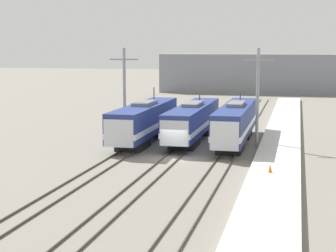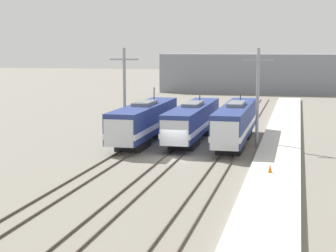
{
  "view_description": "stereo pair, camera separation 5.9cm",
  "coord_description": "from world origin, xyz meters",
  "px_view_note": "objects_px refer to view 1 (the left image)",
  "views": [
    {
      "loc": [
        11.07,
        -48.87,
        10.09
      ],
      "look_at": [
        -0.92,
        2.69,
        2.61
      ],
      "focal_mm": 60.0,
      "sensor_mm": 36.0,
      "label": 1
    },
    {
      "loc": [
        11.12,
        -48.86,
        10.09
      ],
      "look_at": [
        -0.92,
        2.69,
        2.61
      ],
      "focal_mm": 60.0,
      "sensor_mm": 36.0,
      "label": 2
    }
  ],
  "objects_px": {
    "locomotive_far_left": "(144,122)",
    "traffic_cone": "(270,168)",
    "catenary_tower_left": "(124,93)",
    "locomotive_center": "(192,121)",
    "catenary_tower_right": "(258,95)",
    "locomotive_far_right": "(235,123)"
  },
  "relations": [
    {
      "from": "catenary_tower_right",
      "to": "catenary_tower_left",
      "type": "bearing_deg",
      "value": 180.0
    },
    {
      "from": "locomotive_far_left",
      "to": "catenary_tower_left",
      "type": "distance_m",
      "value": 3.71
    },
    {
      "from": "catenary_tower_right",
      "to": "locomotive_center",
      "type": "bearing_deg",
      "value": 163.41
    },
    {
      "from": "locomotive_far_left",
      "to": "locomotive_far_right",
      "type": "xyz_separation_m",
      "value": [
        9.67,
        0.63,
        0.03
      ]
    },
    {
      "from": "locomotive_far_left",
      "to": "locomotive_far_right",
      "type": "height_order",
      "value": "locomotive_far_left"
    },
    {
      "from": "locomotive_far_right",
      "to": "catenary_tower_right",
      "type": "xyz_separation_m",
      "value": [
        2.26,
        -0.55,
        3.01
      ]
    },
    {
      "from": "catenary_tower_left",
      "to": "traffic_cone",
      "type": "height_order",
      "value": "catenary_tower_left"
    },
    {
      "from": "locomotive_far_right",
      "to": "catenary_tower_right",
      "type": "bearing_deg",
      "value": -13.69
    },
    {
      "from": "catenary_tower_left",
      "to": "traffic_cone",
      "type": "xyz_separation_m",
      "value": [
        16.11,
        -13.82,
        -4.47
      ]
    },
    {
      "from": "locomotive_center",
      "to": "locomotive_far_right",
      "type": "relative_size",
      "value": 1.02
    },
    {
      "from": "locomotive_far_right",
      "to": "traffic_cone",
      "type": "distance_m",
      "value": 15.08
    },
    {
      "from": "locomotive_far_right",
      "to": "catenary_tower_left",
      "type": "distance_m",
      "value": 12.19
    },
    {
      "from": "locomotive_far_left",
      "to": "catenary_tower_left",
      "type": "xyz_separation_m",
      "value": [
        -2.12,
        0.08,
        3.04
      ]
    },
    {
      "from": "catenary_tower_left",
      "to": "catenary_tower_right",
      "type": "bearing_deg",
      "value": 0.0
    },
    {
      "from": "locomotive_center",
      "to": "traffic_cone",
      "type": "bearing_deg",
      "value": -60.14
    },
    {
      "from": "traffic_cone",
      "to": "locomotive_far_right",
      "type": "bearing_deg",
      "value": 106.7
    },
    {
      "from": "locomotive_center",
      "to": "catenary_tower_left",
      "type": "height_order",
      "value": "catenary_tower_left"
    },
    {
      "from": "locomotive_far_left",
      "to": "catenary_tower_right",
      "type": "distance_m",
      "value": 12.32
    },
    {
      "from": "locomotive_far_left",
      "to": "catenary_tower_left",
      "type": "height_order",
      "value": "catenary_tower_left"
    },
    {
      "from": "locomotive_far_left",
      "to": "traffic_cone",
      "type": "xyz_separation_m",
      "value": [
        13.99,
        -13.74,
        -1.43
      ]
    },
    {
      "from": "catenary_tower_right",
      "to": "traffic_cone",
      "type": "distance_m",
      "value": 14.67
    },
    {
      "from": "locomotive_center",
      "to": "catenary_tower_right",
      "type": "distance_m",
      "value": 8.04
    }
  ]
}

